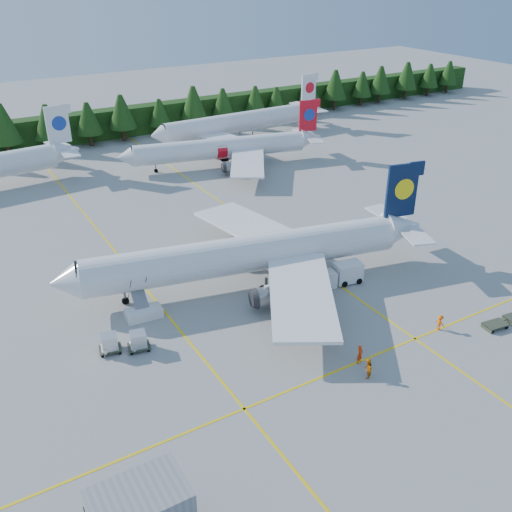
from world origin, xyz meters
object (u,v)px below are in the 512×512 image
airliner_red (217,149)px  airstairs (143,310)px  airliner_navy (239,256)px  service_truck (341,274)px

airliner_red → airstairs: bearing=-113.8°
airliner_navy → airstairs: (-12.21, -0.58, -3.06)m
airstairs → service_truck: size_ratio=1.01×
airliner_navy → airstairs: airliner_navy is taller
airliner_navy → service_truck: size_ratio=7.96×
airliner_navy → airstairs: 12.60m
airliner_red → service_truck: airliner_red is taller
airliner_red → service_truck: bearing=-86.5°
airliner_red → airstairs: airliner_red is taller
service_truck → airliner_navy: bearing=160.3°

